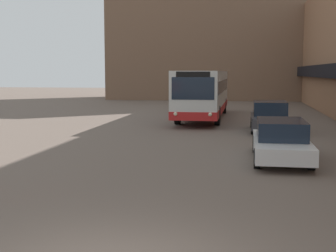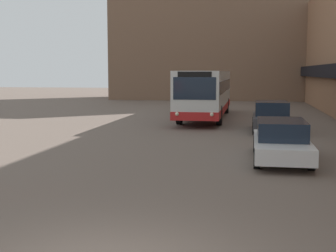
# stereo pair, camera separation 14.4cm
# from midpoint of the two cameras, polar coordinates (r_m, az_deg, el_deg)

# --- Properties ---
(building_backdrop_far) EXTENTS (26.00, 8.00, 18.82)m
(building_backdrop_far) POSITION_cam_midpoint_polar(r_m,az_deg,el_deg) (53.01, 7.95, 13.49)
(building_backdrop_far) COLOR brown
(building_backdrop_far) RESTS_ON ground_plane
(city_bus) EXTENTS (2.55, 12.57, 3.05)m
(city_bus) POSITION_cam_midpoint_polar(r_m,az_deg,el_deg) (30.26, 4.78, 4.10)
(city_bus) COLOR silver
(city_bus) RESTS_ON ground_plane
(parked_car_front) EXTENTS (1.83, 4.85, 1.36)m
(parked_car_front) POSITION_cam_midpoint_polar(r_m,az_deg,el_deg) (16.30, 13.88, -1.68)
(parked_car_front) COLOR silver
(parked_car_front) RESTS_ON ground_plane
(parked_car_middle) EXTENTS (1.87, 4.30, 1.51)m
(parked_car_middle) POSITION_cam_midpoint_polar(r_m,az_deg,el_deg) (24.13, 12.66, 1.11)
(parked_car_middle) COLOR #38383D
(parked_car_middle) RESTS_ON ground_plane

